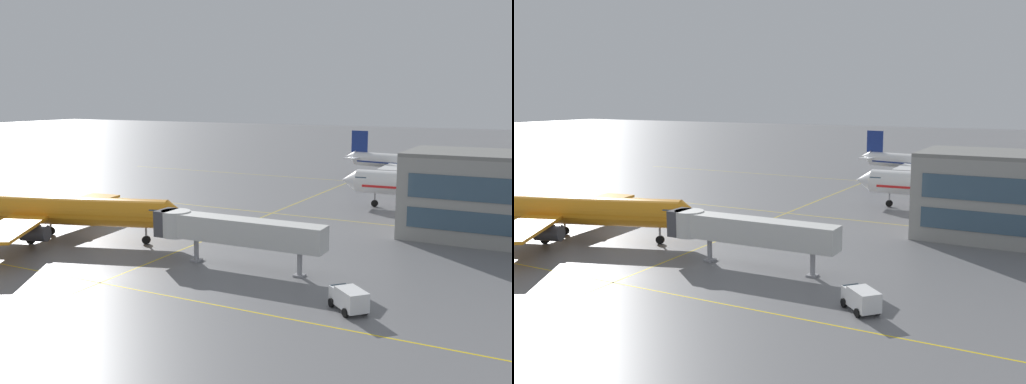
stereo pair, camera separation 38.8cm
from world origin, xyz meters
TOP-DOWN VIEW (x-y plane):
  - ground_plane at (0.00, 0.00)m, footprint 600.00×600.00m
  - airliner_front_gate at (-17.95, 8.65)m, footprint 35.62×30.44m
  - airliner_second_row at (26.93, 51.32)m, footprint 39.26×33.83m
  - airliner_third_row at (9.71, 88.82)m, footprint 32.76×27.93m
  - taxiway_markings at (0.00, 37.54)m, footprint 117.75×130.49m
  - service_truck_red_van at (24.62, 2.10)m, footprint 4.26×4.14m
  - jet_bridge at (8.15, 9.13)m, footprint 20.18×3.38m

SIDE VIEW (x-z plane):
  - ground_plane at x=0.00m, z-range 0.00..0.00m
  - taxiway_markings at x=0.00m, z-range 0.00..0.01m
  - service_truck_red_van at x=24.62m, z-range 0.13..2.23m
  - airliner_third_row at x=9.71m, z-range -1.62..8.59m
  - airliner_front_gate at x=-17.95m, z-range -1.80..9.53m
  - jet_bridge at x=8.15m, z-range 1.27..6.85m
  - airliner_second_row at x=26.93m, z-range -1.94..10.27m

